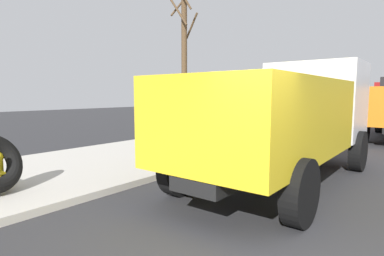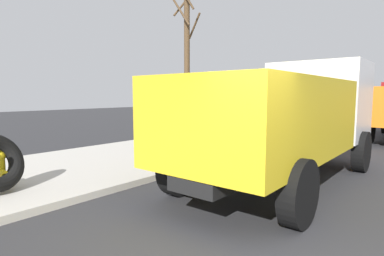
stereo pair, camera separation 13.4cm
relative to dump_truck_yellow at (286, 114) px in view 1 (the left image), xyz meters
The scene contains 3 objects.
sidewalk_curb 6.50m from the dump_truck_yellow, 129.64° to the left, with size 36.00×5.00×0.15m, color #BCB7AD.
dump_truck_yellow is the anchor object (origin of this frame).
bare_tree 4.70m from the dump_truck_yellow, 74.04° to the left, with size 0.99×0.99×5.90m.
Camera 1 is at (-3.24, -1.29, 2.08)m, focal length 29.16 mm.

